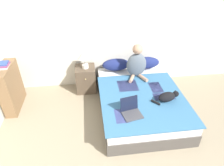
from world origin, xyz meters
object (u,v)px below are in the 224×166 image
(nightstand, at_px, (86,79))
(pillow_far, at_px, (146,63))
(laptop_open, at_px, (131,111))
(pillow_near, at_px, (116,65))
(person_sitting, at_px, (137,63))
(bookshelf, at_px, (11,88))
(bed, at_px, (139,101))
(table_lamp, at_px, (84,56))
(cat_tabby, at_px, (168,97))
(book_stack_top, at_px, (3,65))

(nightstand, bearing_deg, pillow_far, 2.39)
(laptop_open, distance_m, nightstand, 1.61)
(pillow_near, height_order, person_sitting, person_sitting)
(nightstand, distance_m, bookshelf, 1.53)
(bed, relative_size, table_lamp, 5.20)
(laptop_open, bearing_deg, person_sitting, 61.38)
(bookshelf, bearing_deg, bed, -9.85)
(laptop_open, distance_m, table_lamp, 1.62)
(laptop_open, relative_size, table_lamp, 0.90)
(cat_tabby, xyz_separation_m, bookshelf, (-2.92, 0.76, -0.07))
(pillow_far, relative_size, nightstand, 1.07)
(pillow_near, height_order, cat_tabby, pillow_near)
(pillow_far, bearing_deg, pillow_near, 180.00)
(pillow_near, xyz_separation_m, laptop_open, (0.04, -1.48, -0.08))
(bed, height_order, nightstand, nightstand)
(nightstand, relative_size, book_stack_top, 2.49)
(cat_tabby, xyz_separation_m, table_lamp, (-1.44, 1.15, 0.34))
(laptop_open, bearing_deg, cat_tabby, 7.21)
(bed, distance_m, nightstand, 1.34)
(nightstand, height_order, book_stack_top, book_stack_top)
(bed, xyz_separation_m, laptop_open, (-0.30, -0.58, 0.28))
(pillow_far, bearing_deg, bed, -110.80)
(laptop_open, xyz_separation_m, book_stack_top, (-2.20, 1.01, 0.47))
(pillow_near, relative_size, laptop_open, 1.71)
(pillow_near, bearing_deg, bookshelf, -167.88)
(bed, distance_m, table_lamp, 1.47)
(nightstand, bearing_deg, pillow_near, 4.72)
(pillow_near, height_order, pillow_far, same)
(pillow_far, distance_m, nightstand, 1.41)
(nightstand, bearing_deg, book_stack_top, -164.40)
(pillow_near, xyz_separation_m, pillow_far, (0.68, 0.00, 0.00))
(pillow_near, bearing_deg, book_stack_top, -167.83)
(person_sitting, distance_m, book_stack_top, 2.56)
(cat_tabby, height_order, bookshelf, bookshelf)
(laptop_open, bearing_deg, bed, 50.24)
(pillow_near, distance_m, table_lamp, 0.75)
(bookshelf, bearing_deg, table_lamp, 14.81)
(cat_tabby, xyz_separation_m, nightstand, (-1.45, 1.17, -0.24))
(pillow_near, bearing_deg, bed, -69.20)
(cat_tabby, height_order, nightstand, cat_tabby)
(cat_tabby, bearing_deg, pillow_near, 110.75)
(cat_tabby, bearing_deg, table_lamp, 130.49)
(laptop_open, bearing_deg, pillow_far, 54.34)
(bed, bearing_deg, nightstand, 141.01)
(person_sitting, height_order, bookshelf, person_sitting)
(nightstand, bearing_deg, bed, -38.99)
(table_lamp, bearing_deg, pillow_near, 6.16)
(bed, relative_size, book_stack_top, 8.98)
(pillow_far, xyz_separation_m, book_stack_top, (-2.84, -0.47, 0.39))
(cat_tabby, distance_m, book_stack_top, 3.04)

